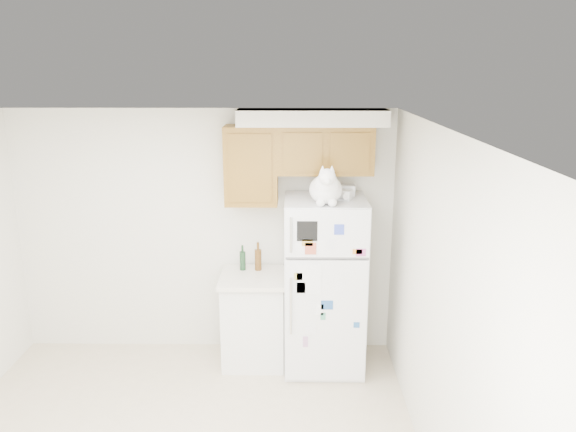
{
  "coord_description": "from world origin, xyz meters",
  "views": [
    {
      "loc": [
        0.9,
        -3.45,
        2.89
      ],
      "look_at": [
        0.85,
        1.55,
        1.55
      ],
      "focal_mm": 35.0,
      "sensor_mm": 36.0,
      "label": 1
    }
  ],
  "objects_px": {
    "storage_box_back": "(345,190)",
    "bottle_green": "(243,258)",
    "bottle_amber": "(258,256)",
    "base_counter": "(254,318)",
    "refrigerator": "(324,285)",
    "storage_box_front": "(343,195)",
    "cat": "(326,188)"
  },
  "relations": [
    {
      "from": "storage_box_back",
      "to": "bottle_amber",
      "type": "relative_size",
      "value": 0.63
    },
    {
      "from": "refrigerator",
      "to": "bottle_amber",
      "type": "relative_size",
      "value": 5.91
    },
    {
      "from": "base_counter",
      "to": "storage_box_back",
      "type": "relative_size",
      "value": 5.11
    },
    {
      "from": "cat",
      "to": "storage_box_front",
      "type": "distance_m",
      "value": 0.25
    },
    {
      "from": "refrigerator",
      "to": "storage_box_back",
      "type": "distance_m",
      "value": 0.93
    },
    {
      "from": "base_counter",
      "to": "storage_box_front",
      "type": "distance_m",
      "value": 1.54
    },
    {
      "from": "storage_box_back",
      "to": "base_counter",
      "type": "bearing_deg",
      "value": -172.5
    },
    {
      "from": "refrigerator",
      "to": "base_counter",
      "type": "height_order",
      "value": "refrigerator"
    },
    {
      "from": "bottle_amber",
      "to": "refrigerator",
      "type": "bearing_deg",
      "value": -18.1
    },
    {
      "from": "storage_box_front",
      "to": "bottle_green",
      "type": "distance_m",
      "value": 1.21
    },
    {
      "from": "bottle_green",
      "to": "base_counter",
      "type": "bearing_deg",
      "value": -51.48
    },
    {
      "from": "storage_box_back",
      "to": "bottle_green",
      "type": "distance_m",
      "value": 1.22
    },
    {
      "from": "bottle_amber",
      "to": "storage_box_back",
      "type": "bearing_deg",
      "value": -3.92
    },
    {
      "from": "refrigerator",
      "to": "cat",
      "type": "xyz_separation_m",
      "value": [
        -0.01,
        -0.18,
        0.99
      ]
    },
    {
      "from": "storage_box_back",
      "to": "bottle_green",
      "type": "bearing_deg",
      "value": 178.63
    },
    {
      "from": "storage_box_front",
      "to": "cat",
      "type": "bearing_deg",
      "value": -114.73
    },
    {
      "from": "cat",
      "to": "bottle_amber",
      "type": "relative_size",
      "value": 1.85
    },
    {
      "from": "refrigerator",
      "to": "bottle_green",
      "type": "relative_size",
      "value": 6.67
    },
    {
      "from": "base_counter",
      "to": "storage_box_front",
      "type": "bearing_deg",
      "value": -6.41
    },
    {
      "from": "base_counter",
      "to": "storage_box_back",
      "type": "xyz_separation_m",
      "value": [
        0.88,
        0.08,
        1.29
      ]
    },
    {
      "from": "storage_box_back",
      "to": "bottle_green",
      "type": "relative_size",
      "value": 0.71
    },
    {
      "from": "storage_box_back",
      "to": "bottle_amber",
      "type": "height_order",
      "value": "storage_box_back"
    },
    {
      "from": "base_counter",
      "to": "storage_box_back",
      "type": "distance_m",
      "value": 1.56
    },
    {
      "from": "storage_box_front",
      "to": "bottle_green",
      "type": "relative_size",
      "value": 0.59
    },
    {
      "from": "refrigerator",
      "to": "cat",
      "type": "bearing_deg",
      "value": -92.7
    },
    {
      "from": "refrigerator",
      "to": "storage_box_back",
      "type": "bearing_deg",
      "value": 38.93
    },
    {
      "from": "base_counter",
      "to": "bottle_green",
      "type": "xyz_separation_m",
      "value": [
        -0.11,
        0.14,
        0.58
      ]
    },
    {
      "from": "base_counter",
      "to": "bottle_green",
      "type": "bearing_deg",
      "value": 128.52
    },
    {
      "from": "bottle_amber",
      "to": "storage_box_front",
      "type": "bearing_deg",
      "value": -16.15
    },
    {
      "from": "base_counter",
      "to": "storage_box_front",
      "type": "height_order",
      "value": "storage_box_front"
    },
    {
      "from": "base_counter",
      "to": "cat",
      "type": "bearing_deg",
      "value": -20.37
    },
    {
      "from": "cat",
      "to": "bottle_green",
      "type": "height_order",
      "value": "cat"
    }
  ]
}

